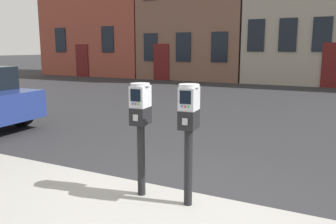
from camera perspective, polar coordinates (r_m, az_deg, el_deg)
name	(u,v)px	position (r m, az deg, el deg)	size (l,w,h in m)	color
ground_plane	(179,208)	(4.19, 1.77, -15.49)	(160.00, 160.00, 0.00)	#28282B
parking_meter_near_kerb	(141,119)	(3.93, -4.51, -1.17)	(0.23, 0.26, 1.31)	black
parking_meter_twin_adjacent	(189,123)	(3.66, 3.42, -1.83)	(0.23, 0.26, 1.33)	black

